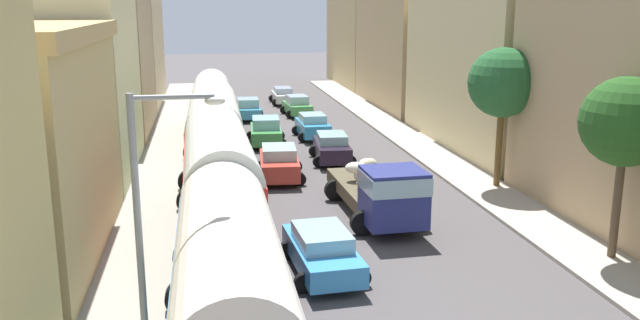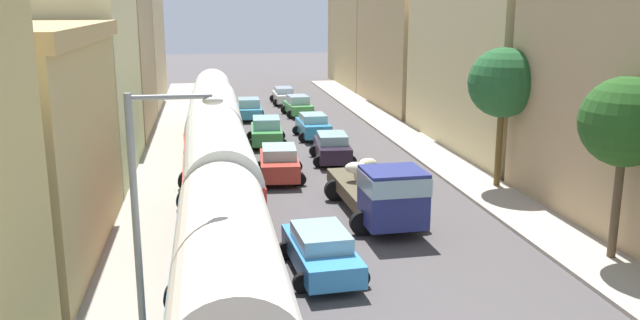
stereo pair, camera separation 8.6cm
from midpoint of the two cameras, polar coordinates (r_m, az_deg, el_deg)
The scene contains 26 objects.
ground_plane at distance 35.68m, azimuth -1.67°, elevation 0.06°, with size 154.00×154.00×0.00m, color #4E494A.
sidewalk_left at distance 35.40m, azimuth -13.36°, elevation -0.30°, with size 2.50×70.00×0.14m, color #A19A8E.
sidewalk_right at distance 37.36m, azimuth 9.40°, elevation 0.60°, with size 2.50×70.00×0.14m, color #B1A496.
building_left_1 at distance 23.05m, azimuth -24.44°, elevation 1.14°, with size 5.06×11.39×7.56m.
building_left_2 at distance 33.80m, azimuth -20.98°, elevation 6.80°, with size 5.75×10.32×9.71m.
building_left_3 at distance 44.62m, azimuth -17.77°, elevation 8.79°, with size 5.30×10.35×10.21m.
building_left_4 at distance 56.70m, azimuth -16.02°, elevation 11.43°, with size 4.79×13.09×13.52m.
building_right_2 at distance 39.30m, azimuth 14.01°, elevation 11.15°, with size 5.09×14.74×13.86m.
building_right_3 at distance 53.88m, azimuth 6.89°, elevation 9.59°, with size 4.42×14.35×9.46m.
building_right_4 at distance 67.79m, azimuth 3.40°, elevation 12.21°, with size 4.09×14.21×13.75m.
parked_bus_0 at distance 15.13m, azimuth -7.94°, elevation -10.26°, with size 3.30×9.57×3.96m.
parked_bus_1 at distance 23.61m, azimuth -8.77°, elevation -1.12°, with size 3.35×9.91×4.24m.
parked_bus_2 at distance 32.41m, azimuth -9.14°, elevation 2.76°, with size 3.44×9.45×4.24m.
parked_bus_3 at distance 41.32m, azimuth -9.34°, elevation 4.75°, with size 3.36×8.90×3.90m.
cargo_truck_0 at distance 25.30m, azimuth 5.15°, elevation -2.63°, with size 3.15×7.44×2.46m.
car_0 at distance 35.00m, azimuth 0.96°, elevation 1.09°, with size 2.43×4.17×1.51m.
car_1 at distance 41.09m, azimuth -0.70°, elevation 2.94°, with size 2.31×3.80×1.53m.
car_2 at distance 49.41m, azimuth -2.02°, elevation 4.68°, with size 2.36×3.71×1.52m.
car_3 at distance 55.36m, azimuth -3.25°, elevation 5.56°, with size 2.16×4.02×1.39m.
car_4 at distance 20.75m, azimuth 0.05°, elevation -7.77°, with size 2.49×4.37×1.42m.
car_5 at distance 31.54m, azimuth -3.61°, elevation -0.24°, with size 2.54×4.13×1.59m.
car_6 at distance 39.27m, azimuth -4.73°, elevation 2.47°, with size 2.50×4.06×1.65m.
car_7 at distance 48.09m, azimuth -6.24°, elevation 4.37°, with size 2.30×3.64×1.53m.
streetlamp_near at distance 14.71m, azimuth -14.46°, elevation -4.22°, with size 2.02×0.28×6.40m.
roadside_tree_1 at distance 22.74m, azimuth 24.66°, elevation 2.93°, with size 2.83×2.83×6.02m.
roadside_tree_2 at distance 30.30m, azimuth 15.34°, elevation 6.38°, with size 3.07×3.07×6.33m.
Camera 1 is at (-4.97, -7.36, 8.21)m, focal length 37.27 mm.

